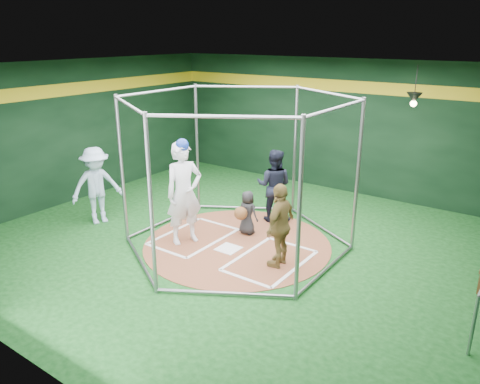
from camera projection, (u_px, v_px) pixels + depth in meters
The scene contains 12 objects.
room_shell at pixel (237, 161), 8.99m from camera, with size 10.10×9.10×3.53m.
clay_disc at pixel (237, 244), 9.55m from camera, with size 3.80×3.80×0.01m, color brown.
home_plate at pixel (228, 249), 9.31m from camera, with size 0.43×0.43×0.01m, color white.
batter_box_left at pixel (194, 236), 9.87m from camera, with size 1.17×1.77×0.01m.
batter_box_right at pixel (270, 260), 8.83m from camera, with size 1.17×1.77×0.01m.
batting_cage at pixel (237, 174), 9.07m from camera, with size 4.05×4.67×3.00m.
pendant_lamp_near at pixel (414, 98), 10.24m from camera, with size 0.34×0.34×0.90m.
batter_figure at pixel (184, 192), 9.33m from camera, with size 0.77×0.90×2.16m.
visitor_leopard at pixel (280, 225), 8.44m from camera, with size 0.92×0.38×1.58m, color #A28745.
catcher_figure at pixel (247, 213), 9.87m from camera, with size 0.47×0.55×0.95m.
umpire at pixel (274, 186), 10.51m from camera, with size 0.81×0.63×1.66m, color black.
bystander_blue at pixel (97, 186), 10.40m from camera, with size 1.13×0.65×1.74m, color #A7C1DD.
Camera 1 is at (5.08, -7.06, 4.08)m, focal length 35.00 mm.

